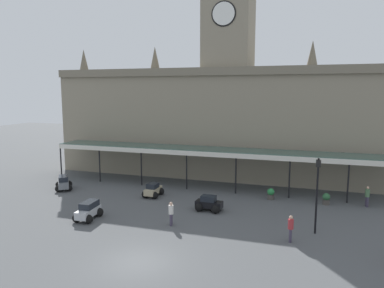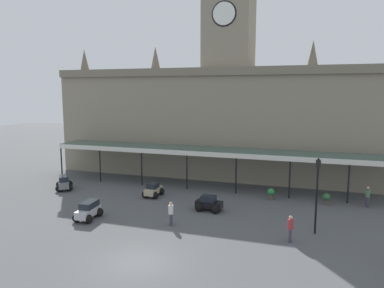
{
  "view_description": "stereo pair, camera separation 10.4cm",
  "coord_description": "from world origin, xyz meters",
  "px_view_note": "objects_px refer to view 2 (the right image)",
  "views": [
    {
      "loc": [
        8.56,
        -16.91,
        9.18
      ],
      "look_at": [
        0.0,
        9.4,
        5.17
      ],
      "focal_mm": 34.34,
      "sensor_mm": 36.0,
      "label": 1
    },
    {
      "loc": [
        8.66,
        -16.87,
        9.18
      ],
      "look_at": [
        0.0,
        9.4,
        5.17
      ],
      "focal_mm": 34.34,
      "sensor_mm": 36.0,
      "label": 2
    }
  ],
  "objects_px": {
    "pedestrian_crossing_forecourt": "(290,228)",
    "car_silver_estate": "(88,211)",
    "planter_near_kerb": "(271,194)",
    "car_beige_sedan": "(153,191)",
    "car_grey_estate": "(64,183)",
    "pedestrian_beside_cars": "(171,213)",
    "pedestrian_near_entrance": "(368,196)",
    "car_black_sedan": "(209,204)",
    "planter_forecourt_centre": "(326,199)",
    "victorian_lamppost": "(317,187)"
  },
  "relations": [
    {
      "from": "pedestrian_beside_cars",
      "to": "planter_forecourt_centre",
      "type": "height_order",
      "value": "pedestrian_beside_cars"
    },
    {
      "from": "pedestrian_near_entrance",
      "to": "pedestrian_beside_cars",
      "type": "height_order",
      "value": "same"
    },
    {
      "from": "car_beige_sedan",
      "to": "pedestrian_crossing_forecourt",
      "type": "height_order",
      "value": "pedestrian_crossing_forecourt"
    },
    {
      "from": "car_grey_estate",
      "to": "pedestrian_crossing_forecourt",
      "type": "height_order",
      "value": "pedestrian_crossing_forecourt"
    },
    {
      "from": "pedestrian_beside_cars",
      "to": "pedestrian_crossing_forecourt",
      "type": "relative_size",
      "value": 1.0
    },
    {
      "from": "pedestrian_near_entrance",
      "to": "planter_forecourt_centre",
      "type": "xyz_separation_m",
      "value": [
        -3.07,
        -0.44,
        -0.42
      ]
    },
    {
      "from": "car_grey_estate",
      "to": "pedestrian_beside_cars",
      "type": "distance_m",
      "value": 14.12
    },
    {
      "from": "victorian_lamppost",
      "to": "car_silver_estate",
      "type": "bearing_deg",
      "value": -171.83
    },
    {
      "from": "car_silver_estate",
      "to": "car_grey_estate",
      "type": "height_order",
      "value": "same"
    },
    {
      "from": "car_silver_estate",
      "to": "car_beige_sedan",
      "type": "distance_m",
      "value": 7.05
    },
    {
      "from": "pedestrian_beside_cars",
      "to": "planter_forecourt_centre",
      "type": "bearing_deg",
      "value": 38.69
    },
    {
      "from": "pedestrian_near_entrance",
      "to": "planter_near_kerb",
      "type": "distance_m",
      "value": 7.54
    },
    {
      "from": "car_black_sedan",
      "to": "car_beige_sedan",
      "type": "bearing_deg",
      "value": 158.64
    },
    {
      "from": "car_beige_sedan",
      "to": "pedestrian_near_entrance",
      "type": "height_order",
      "value": "pedestrian_near_entrance"
    },
    {
      "from": "pedestrian_crossing_forecourt",
      "to": "planter_near_kerb",
      "type": "xyz_separation_m",
      "value": [
        -2.1,
        8.69,
        -0.42
      ]
    },
    {
      "from": "car_black_sedan",
      "to": "planter_near_kerb",
      "type": "xyz_separation_m",
      "value": [
        4.22,
        4.54,
        -0.01
      ]
    },
    {
      "from": "pedestrian_crossing_forecourt",
      "to": "car_silver_estate",
      "type": "bearing_deg",
      "value": -178.54
    },
    {
      "from": "car_beige_sedan",
      "to": "pedestrian_crossing_forecourt",
      "type": "bearing_deg",
      "value": -27.97
    },
    {
      "from": "car_black_sedan",
      "to": "planter_forecourt_centre",
      "type": "xyz_separation_m",
      "value": [
        8.67,
        4.42,
        -0.01
      ]
    },
    {
      "from": "car_beige_sedan",
      "to": "planter_forecourt_centre",
      "type": "distance_m",
      "value": 14.53
    },
    {
      "from": "car_black_sedan",
      "to": "victorian_lamppost",
      "type": "distance_m",
      "value": 8.5
    },
    {
      "from": "car_beige_sedan",
      "to": "planter_near_kerb",
      "type": "xyz_separation_m",
      "value": [
        9.92,
        2.31,
        -0.01
      ]
    },
    {
      "from": "pedestrian_near_entrance",
      "to": "planter_near_kerb",
      "type": "height_order",
      "value": "pedestrian_near_entrance"
    },
    {
      "from": "car_black_sedan",
      "to": "pedestrian_near_entrance",
      "type": "distance_m",
      "value": 12.71
    },
    {
      "from": "pedestrian_crossing_forecourt",
      "to": "planter_forecourt_centre",
      "type": "bearing_deg",
      "value": 74.67
    },
    {
      "from": "pedestrian_near_entrance",
      "to": "victorian_lamppost",
      "type": "bearing_deg",
      "value": -119.07
    },
    {
      "from": "car_silver_estate",
      "to": "planter_near_kerb",
      "type": "height_order",
      "value": "car_silver_estate"
    },
    {
      "from": "car_silver_estate",
      "to": "car_grey_estate",
      "type": "distance_m",
      "value": 9.26
    },
    {
      "from": "pedestrian_near_entrance",
      "to": "car_beige_sedan",
      "type": "bearing_deg",
      "value": -171.42
    },
    {
      "from": "pedestrian_crossing_forecourt",
      "to": "victorian_lamppost",
      "type": "distance_m",
      "value": 3.23
    },
    {
      "from": "car_black_sedan",
      "to": "planter_forecourt_centre",
      "type": "distance_m",
      "value": 9.73
    },
    {
      "from": "car_silver_estate",
      "to": "planter_forecourt_centre",
      "type": "bearing_deg",
      "value": 28.52
    },
    {
      "from": "car_beige_sedan",
      "to": "pedestrian_crossing_forecourt",
      "type": "xyz_separation_m",
      "value": [
        12.02,
        -6.38,
        0.41
      ]
    },
    {
      "from": "car_beige_sedan",
      "to": "victorian_lamppost",
      "type": "bearing_deg",
      "value": -18.5
    },
    {
      "from": "car_grey_estate",
      "to": "planter_near_kerb",
      "type": "bearing_deg",
      "value": 8.48
    },
    {
      "from": "pedestrian_beside_cars",
      "to": "planter_near_kerb",
      "type": "bearing_deg",
      "value": 55.02
    },
    {
      "from": "planter_forecourt_centre",
      "to": "planter_near_kerb",
      "type": "bearing_deg",
      "value": 178.47
    },
    {
      "from": "car_grey_estate",
      "to": "planter_near_kerb",
      "type": "height_order",
      "value": "car_grey_estate"
    },
    {
      "from": "car_grey_estate",
      "to": "car_black_sedan",
      "type": "bearing_deg",
      "value": -6.77
    },
    {
      "from": "pedestrian_beside_cars",
      "to": "victorian_lamppost",
      "type": "distance_m",
      "value": 9.79
    },
    {
      "from": "pedestrian_near_entrance",
      "to": "planter_forecourt_centre",
      "type": "relative_size",
      "value": 1.74
    },
    {
      "from": "pedestrian_crossing_forecourt",
      "to": "car_black_sedan",
      "type": "bearing_deg",
      "value": 146.68
    },
    {
      "from": "pedestrian_beside_cars",
      "to": "planter_near_kerb",
      "type": "relative_size",
      "value": 1.74
    },
    {
      "from": "pedestrian_crossing_forecourt",
      "to": "pedestrian_beside_cars",
      "type": "bearing_deg",
      "value": 177.71
    },
    {
      "from": "car_grey_estate",
      "to": "car_beige_sedan",
      "type": "height_order",
      "value": "car_grey_estate"
    },
    {
      "from": "car_grey_estate",
      "to": "pedestrian_beside_cars",
      "type": "relative_size",
      "value": 1.45
    },
    {
      "from": "pedestrian_near_entrance",
      "to": "victorian_lamppost",
      "type": "relative_size",
      "value": 0.33
    },
    {
      "from": "planter_forecourt_centre",
      "to": "car_beige_sedan",
      "type": "bearing_deg",
      "value": -171.32
    },
    {
      "from": "car_silver_estate",
      "to": "car_beige_sedan",
      "type": "height_order",
      "value": "car_silver_estate"
    },
    {
      "from": "car_beige_sedan",
      "to": "pedestrian_near_entrance",
      "type": "distance_m",
      "value": 17.64
    }
  ]
}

